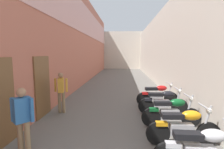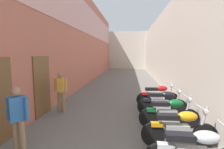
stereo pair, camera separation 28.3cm
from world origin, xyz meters
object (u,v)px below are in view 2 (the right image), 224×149
(motorcycle_third, at_px, (180,127))
(pedestrian_further_down, at_px, (61,89))
(motorcycle_sixth, at_px, (158,95))
(motorcycle_fifth, at_px, (162,102))
(pedestrian_mid_alley, at_px, (18,116))
(motorcycle_fourth, at_px, (169,112))

(motorcycle_third, distance_m, pedestrian_further_down, 4.47)
(motorcycle_third, bearing_deg, motorcycle_sixth, 90.00)
(motorcycle_sixth, height_order, pedestrian_further_down, pedestrian_further_down)
(motorcycle_third, bearing_deg, motorcycle_fifth, 90.00)
(motorcycle_third, bearing_deg, pedestrian_mid_alley, -168.37)
(motorcycle_fourth, xyz_separation_m, pedestrian_further_down, (-3.90, 1.05, 0.42))
(motorcycle_fifth, bearing_deg, pedestrian_further_down, -178.50)
(motorcycle_fourth, xyz_separation_m, motorcycle_sixth, (-0.00, 2.24, 0.00))
(motorcycle_sixth, bearing_deg, pedestrian_mid_alley, -131.84)
(motorcycle_third, height_order, motorcycle_sixth, same)
(motorcycle_sixth, relative_size, pedestrian_further_down, 1.18)
(motorcycle_third, height_order, motorcycle_fourth, same)
(motorcycle_fifth, height_order, motorcycle_sixth, same)
(motorcycle_fourth, relative_size, motorcycle_fifth, 1.00)
(pedestrian_mid_alley, bearing_deg, pedestrian_further_down, 94.36)
(motorcycle_fourth, height_order, motorcycle_sixth, same)
(motorcycle_third, xyz_separation_m, motorcycle_fourth, (-0.00, 1.11, 0.00))
(motorcycle_sixth, xyz_separation_m, pedestrian_further_down, (-3.90, -1.19, 0.42))
(pedestrian_mid_alley, bearing_deg, motorcycle_fifth, 39.34)
(motorcycle_fourth, distance_m, pedestrian_further_down, 4.06)
(pedestrian_mid_alley, height_order, pedestrian_further_down, same)
(motorcycle_fourth, distance_m, motorcycle_sixth, 2.24)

